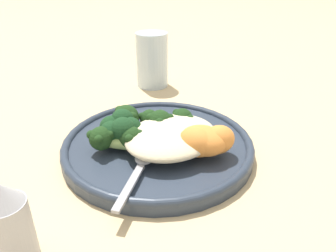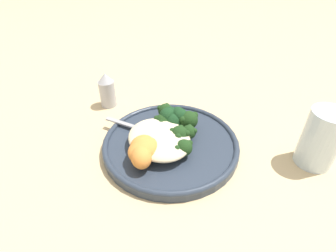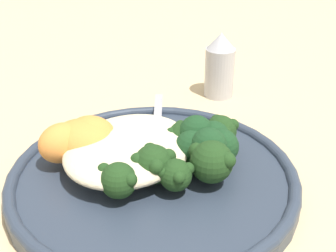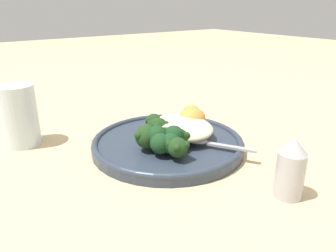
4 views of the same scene
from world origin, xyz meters
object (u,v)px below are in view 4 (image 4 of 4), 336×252
broccoli_stalk_1 (161,128)px  kale_tuft (166,139)px  broccoli_stalk_0 (164,125)px  broccoli_stalk_5 (180,144)px  water_glass (19,116)px  broccoli_stalk_2 (164,132)px  sweet_potato_chunk_1 (192,118)px  salt_shaker (291,168)px  broccoli_stalk_3 (152,137)px  plate (168,143)px  quinoa_mound (179,127)px  broccoli_stalk_4 (180,137)px  spoon (206,142)px  sweet_potato_chunk_0 (192,114)px  sweet_potato_chunk_2 (194,119)px

broccoli_stalk_1 → kale_tuft: kale_tuft is taller
broccoli_stalk_0 → broccoli_stalk_5: bearing=135.3°
water_glass → broccoli_stalk_2: bearing=48.8°
sweet_potato_chunk_1 → salt_shaker: size_ratio=0.72×
broccoli_stalk_2 → broccoli_stalk_3: broccoli_stalk_3 is taller
plate → quinoa_mound: quinoa_mound is taller
broccoli_stalk_0 → kale_tuft: (0.07, -0.05, 0.01)m
kale_tuft → salt_shaker: 0.20m
broccoli_stalk_2 → sweet_potato_chunk_1: bearing=-148.0°
sweet_potato_chunk_1 → salt_shaker: bearing=-6.5°
broccoli_stalk_5 → water_glass: size_ratio=0.82×
broccoli_stalk_3 → broccoli_stalk_4: broccoli_stalk_3 is taller
plate → water_glass: 0.28m
broccoli_stalk_2 → broccoli_stalk_0: bearing=-103.0°
broccoli_stalk_2 → broccoli_stalk_5: size_ratio=1.23×
plate → spoon: 0.07m
sweet_potato_chunk_0 → sweet_potato_chunk_1: bearing=-40.0°
broccoli_stalk_2 → kale_tuft: size_ratio=1.88×
spoon → sweet_potato_chunk_1: bearing=125.9°
broccoli_stalk_1 → broccoli_stalk_5: 0.07m
quinoa_mound → kale_tuft: kale_tuft is taller
sweet_potato_chunk_0 → water_glass: size_ratio=0.40×
spoon → water_glass: bearing=-165.7°
plate → broccoli_stalk_4: size_ratio=3.97×
kale_tuft → water_glass: bearing=-141.8°
broccoli_stalk_1 → spoon: (0.07, 0.04, -0.01)m
plate → sweet_potato_chunk_1: 0.08m
broccoli_stalk_2 → spoon: size_ratio=1.02×
quinoa_mound → broccoli_stalk_5: bearing=-37.2°
broccoli_stalk_5 → quinoa_mound: bearing=-169.7°
broccoli_stalk_2 → sweet_potato_chunk_2: size_ratio=2.32×
plate → broccoli_stalk_3: (0.01, -0.04, 0.03)m
quinoa_mound → broccoli_stalk_3: (0.01, -0.07, 0.00)m
broccoli_stalk_3 → kale_tuft: kale_tuft is taller
quinoa_mound → kale_tuft: 0.07m
broccoli_stalk_0 → kale_tuft: bearing=120.6°
broccoli_stalk_5 → salt_shaker: 0.17m
plate → broccoli_stalk_0: (-0.03, 0.01, 0.02)m
broccoli_stalk_3 → broccoli_stalk_5: broccoli_stalk_3 is taller
sweet_potato_chunk_1 → salt_shaker: 0.24m
broccoli_stalk_5 → spoon: 0.05m
sweet_potato_chunk_1 → spoon: sweet_potato_chunk_1 is taller
broccoli_stalk_2 → kale_tuft: bearing=80.1°
sweet_potato_chunk_1 → spoon: size_ratio=0.56×
spoon → sweet_potato_chunk_2: bearing=124.8°
sweet_potato_chunk_2 → broccoli_stalk_4: bearing=-56.6°
quinoa_mound → spoon: size_ratio=1.19×
broccoli_stalk_0 → sweet_potato_chunk_2: sweet_potato_chunk_2 is taller
plate → salt_shaker: bearing=10.6°
broccoli_stalk_5 → water_glass: water_glass is taller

